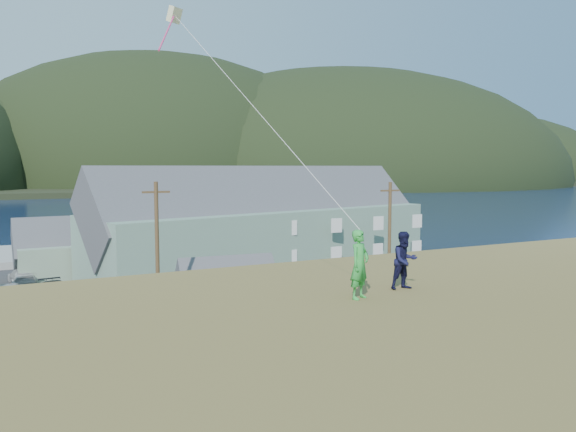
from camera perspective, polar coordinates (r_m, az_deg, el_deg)
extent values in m
plane|color=#0A1638|center=(33.67, -10.16, -13.54)|extent=(900.00, 900.00, 0.00)
cube|color=#4C3D19|center=(31.85, -9.12, -14.53)|extent=(110.00, 8.00, 0.10)
cube|color=#28282B|center=(49.65, -15.76, -7.51)|extent=(72.00, 36.00, 0.12)
cube|color=gray|center=(71.47, -24.00, -3.63)|extent=(26.00, 14.00, 0.90)
cube|color=black|center=(360.92, -25.15, 3.03)|extent=(900.00, 320.00, 2.00)
ellipsoid|color=black|center=(330.35, -12.74, 3.42)|extent=(230.00, 207.00, 142.60)
ellipsoid|color=black|center=(355.18, 5.61, 3.62)|extent=(280.00, 252.00, 134.40)
ellipsoid|color=black|center=(452.57, 16.55, 3.74)|extent=(240.00, 216.00, 100.80)
cube|color=slate|center=(57.75, -2.04, -2.37)|extent=(37.79, 18.05, 6.24)
cube|color=#47474C|center=(57.33, -2.05, 2.38)|extent=(38.22, 17.89, 10.13)
cube|color=silver|center=(39.46, -6.02, -8.63)|extent=(6.65, 5.04, 2.50)
cube|color=#47474C|center=(39.06, -6.05, -5.96)|extent=(7.15, 5.09, 4.47)
cube|color=gray|center=(57.73, -20.82, -4.19)|extent=(10.44, 6.54, 3.26)
cube|color=#47474C|center=(57.39, -20.90, -1.68)|extent=(10.94, 6.49, 6.05)
cylinder|color=#47331E|center=(33.55, -13.11, -4.89)|extent=(0.24, 0.24, 9.71)
cylinder|color=#47331E|center=(40.65, 10.25, -3.28)|extent=(0.24, 0.24, 9.48)
imported|color=silver|center=(55.88, -25.40, -5.59)|extent=(2.49, 5.19, 1.46)
imported|color=black|center=(54.69, -19.92, -5.56)|extent=(2.27, 4.77, 1.57)
imported|color=black|center=(48.47, -22.55, -7.06)|extent=(2.63, 5.18, 1.44)
imported|color=navy|center=(55.75, -12.47, -5.32)|extent=(1.46, 4.00, 1.31)
imported|color=silver|center=(49.08, -26.49, -7.01)|extent=(3.02, 5.71, 1.53)
imported|color=navy|center=(50.16, -16.01, -6.45)|extent=(1.76, 4.33, 1.47)
imported|color=green|center=(14.94, 7.29, -4.90)|extent=(0.79, 0.68, 1.83)
imported|color=black|center=(16.32, 11.77, -4.44)|extent=(0.83, 0.66, 1.65)
cube|color=beige|center=(21.65, -11.47, 19.38)|extent=(0.61, 0.60, 0.60)
cylinder|color=#DC3974|center=(20.11, -12.18, 17.86)|extent=(0.06, 0.06, 3.31)
cylinder|color=white|center=(17.71, -3.58, 11.10)|extent=(0.02, 0.02, 10.99)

